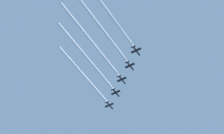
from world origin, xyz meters
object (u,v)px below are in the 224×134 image
Objects in this scene: jet_fourth_echelon at (130,66)px; jet_third_echelon at (122,80)px; jet_second_echelon at (116,93)px; jet_fifth_echelon at (137,51)px; jet_lead at (110,106)px.

jet_third_echelon is at bearing 141.75° from jet_fourth_echelon.
jet_second_echelon is 45.41m from jet_fifth_echelon.
jet_lead is 1.00× the size of jet_fourth_echelon.
jet_fourth_echelon is at bearing 135.89° from jet_fifth_echelon.
jet_fifth_echelon is (23.21, -20.26, -3.67)m from jet_third_echelon.
jet_second_echelon is at bearing 138.56° from jet_third_echelon.
jet_fourth_echelon is (12.32, -9.72, -1.97)m from jet_third_echelon.
jet_second_echelon is 14.40m from jet_third_echelon.
jet_fifth_echelon is at bearing -41.13° from jet_third_echelon.
jet_fifth_echelon is (33.99, -29.78, -4.50)m from jet_second_echelon.
jet_third_echelon is 1.00× the size of jet_fifth_echelon.
jet_lead reaches higher than jet_third_echelon.
jet_fourth_echelon is (23.10, -19.23, -2.80)m from jet_second_echelon.
jet_lead reaches higher than jet_second_echelon.
jet_lead reaches higher than jet_fifth_echelon.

